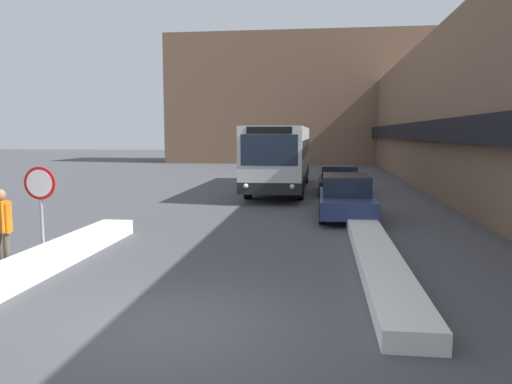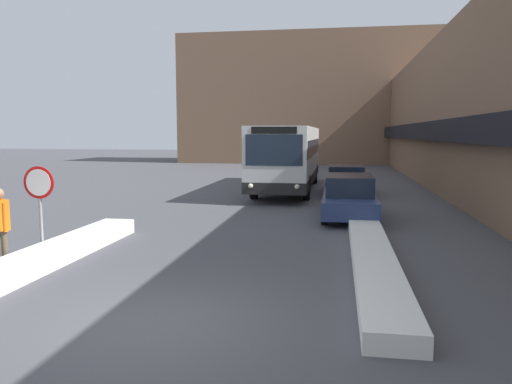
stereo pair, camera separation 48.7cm
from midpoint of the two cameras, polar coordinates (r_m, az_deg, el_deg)
ground_plane at (r=8.04m, az=-12.03°, el=-14.79°), size 160.00×160.00×0.00m
building_row_right at (r=31.93m, az=21.03°, el=7.99°), size 5.50×60.00×7.80m
building_backdrop_far at (r=51.96m, az=4.63°, el=10.40°), size 26.00×8.00×12.58m
snow_bank_left at (r=11.66m, az=-24.91°, el=-7.46°), size 0.90×8.61×0.40m
snow_bank_right at (r=11.62m, az=12.47°, el=-7.19°), size 0.90×9.55×0.33m
city_bus at (r=25.84m, az=2.33°, el=4.14°), size 2.64×12.15×3.24m
parked_car_front at (r=17.68m, az=9.44°, el=-0.50°), size 1.83×4.66×1.48m
parked_car_middle at (r=24.62m, az=8.87°, el=1.44°), size 1.93×4.41×1.38m
stop_sign at (r=12.59m, az=-24.46°, el=-0.08°), size 0.76×0.08×2.17m
pedestrian at (r=11.89m, az=-28.13°, el=-3.09°), size 0.52×0.42×1.77m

